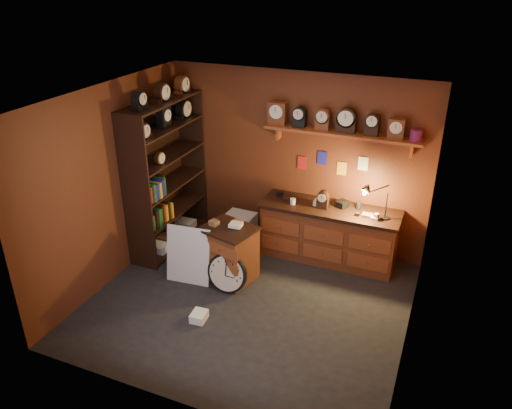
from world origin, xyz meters
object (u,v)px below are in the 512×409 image
object	(u,v)px
big_round_clock	(227,273)
shelving_unit	(164,169)
low_cabinet	(229,251)
workbench	(329,231)

from	to	relation	value
big_round_clock	shelving_unit	bearing A→B (deg)	149.41
low_cabinet	big_round_clock	bearing A→B (deg)	-55.48
big_round_clock	workbench	bearing A→B (deg)	52.15
workbench	big_round_clock	bearing A→B (deg)	-127.85
workbench	low_cabinet	bearing A→B (deg)	-137.95
workbench	low_cabinet	distance (m)	1.54
shelving_unit	low_cabinet	xyz separation A→B (m)	(1.31, -0.54, -0.82)
shelving_unit	big_round_clock	world-z (taller)	shelving_unit
workbench	low_cabinet	world-z (taller)	workbench
workbench	low_cabinet	size ratio (longest dim) A/B	2.29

